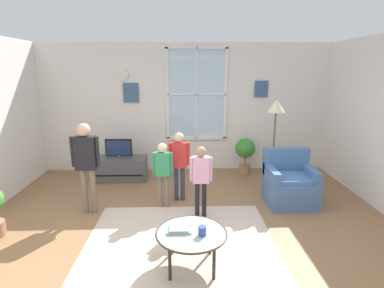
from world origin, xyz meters
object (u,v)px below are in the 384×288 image
(coffee_table, at_px, (191,234))
(remote_near_books, at_px, (184,230))
(person_pink_shirt, at_px, (201,174))
(floor_lamp, at_px, (276,115))
(person_green_shirt, at_px, (163,168))
(person_black_shirt, at_px, (86,158))
(television, at_px, (119,148))
(book_stack, at_px, (179,229))
(cup, at_px, (202,231))
(tv_stand, at_px, (120,168))
(armchair, at_px, (289,184))
(person_red_shirt, at_px, (179,159))
(potted_plant_by_window, at_px, (245,151))

(coffee_table, bearing_deg, remote_near_books, 150.98)
(person_pink_shirt, distance_m, floor_lamp, 1.92)
(person_green_shirt, distance_m, floor_lamp, 2.23)
(person_black_shirt, bearing_deg, television, 83.00)
(book_stack, xyz_separation_m, cup, (0.25, -0.11, 0.03))
(person_black_shirt, xyz_separation_m, floor_lamp, (3.10, 0.92, 0.50))
(tv_stand, xyz_separation_m, coffee_table, (1.35, -2.81, 0.17))
(cup, height_order, person_green_shirt, person_green_shirt)
(cup, relative_size, remote_near_books, 0.74)
(armchair, distance_m, book_stack, 2.40)
(coffee_table, bearing_deg, person_pink_shirt, 81.53)
(person_black_shirt, bearing_deg, remote_near_books, -42.22)
(floor_lamp, bearing_deg, television, 169.92)
(tv_stand, relative_size, person_pink_shirt, 0.96)
(remote_near_books, bearing_deg, tv_stand, 114.80)
(remote_near_books, distance_m, person_green_shirt, 1.54)
(remote_near_books, xyz_separation_m, person_green_shirt, (-0.33, 1.48, 0.23))
(person_green_shirt, relative_size, person_red_shirt, 0.91)
(tv_stand, relative_size, potted_plant_by_window, 1.36)
(tv_stand, distance_m, cup, 3.23)
(remote_near_books, height_order, person_pink_shirt, person_pink_shirt)
(person_black_shirt, xyz_separation_m, person_pink_shirt, (1.70, -0.20, -0.19))
(person_pink_shirt, relative_size, floor_lamp, 0.67)
(cup, bearing_deg, person_pink_shirt, 87.35)
(person_red_shirt, bearing_deg, tv_stand, 139.63)
(television, bearing_deg, person_green_shirt, -53.49)
(potted_plant_by_window, distance_m, floor_lamp, 1.21)
(person_black_shirt, bearing_deg, book_stack, -43.24)
(person_pink_shirt, height_order, potted_plant_by_window, person_pink_shirt)
(coffee_table, height_order, person_red_shirt, person_red_shirt)
(book_stack, bearing_deg, person_red_shirt, 90.46)
(armchair, xyz_separation_m, person_red_shirt, (-1.82, 0.15, 0.41))
(armchair, height_order, book_stack, armchair)
(armchair, bearing_deg, floor_lamp, 98.90)
(person_red_shirt, distance_m, potted_plant_by_window, 1.87)
(armchair, height_order, coffee_table, armchair)
(remote_near_books, height_order, person_red_shirt, person_red_shirt)
(cup, bearing_deg, armchair, 47.54)
(book_stack, height_order, person_pink_shirt, person_pink_shirt)
(tv_stand, distance_m, remote_near_books, 3.05)
(remote_near_books, height_order, potted_plant_by_window, potted_plant_by_window)
(remote_near_books, bearing_deg, person_green_shirt, 102.59)
(book_stack, xyz_separation_m, person_red_shirt, (-0.01, 1.73, 0.29))
(person_green_shirt, bearing_deg, person_pink_shirt, -32.30)
(coffee_table, bearing_deg, potted_plant_by_window, 68.32)
(tv_stand, xyz_separation_m, potted_plant_by_window, (2.56, 0.24, 0.28))
(remote_near_books, relative_size, potted_plant_by_window, 0.18)
(television, relative_size, person_pink_shirt, 0.47)
(book_stack, height_order, potted_plant_by_window, potted_plant_by_window)
(coffee_table, height_order, cup, cup)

